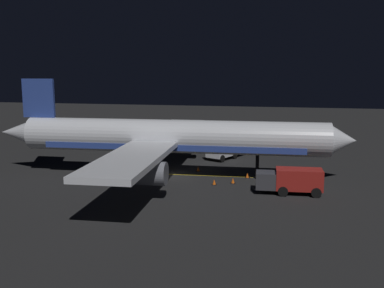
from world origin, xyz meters
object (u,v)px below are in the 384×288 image
baggage_truck (292,181)px  catering_truck (224,149)px  traffic_cone_near_right (233,181)px  ground_crew_worker (262,178)px  traffic_cone_under_wing (198,169)px  airliner (168,138)px  traffic_cone_far (247,176)px  traffic_cone_near_left (214,182)px

baggage_truck → catering_truck: catering_truck is taller
baggage_truck → traffic_cone_near_right: 6.36m
ground_crew_worker → traffic_cone_under_wing: ground_crew_worker is taller
ground_crew_worker → traffic_cone_under_wing: 9.14m
baggage_truck → catering_truck: bearing=-150.6°
airliner → catering_truck: airliner is taller
catering_truck → traffic_cone_under_wing: bearing=-13.6°
baggage_truck → traffic_cone_far: size_ratio=11.01×
baggage_truck → traffic_cone_near_right: baggage_truck is taller
ground_crew_worker → traffic_cone_near_right: 3.09m
ground_crew_worker → traffic_cone_near_right: ground_crew_worker is taller
catering_truck → traffic_cone_near_left: (13.02, 0.87, -1.06)m
traffic_cone_near_right → catering_truck: bearing=-167.8°
airliner → traffic_cone_far: size_ratio=69.59×
airliner → ground_crew_worker: (2.83, 10.07, -3.16)m
traffic_cone_far → airliner: bearing=-85.3°
catering_truck → traffic_cone_near_left: catering_truck is taller
baggage_truck → traffic_cone_far: baggage_truck is taller
baggage_truck → traffic_cone_near_left: (-1.70, -7.44, -0.96)m
traffic_cone_far → traffic_cone_under_wing: bearing=-108.9°
baggage_truck → traffic_cone_near_left: size_ratio=11.01×
traffic_cone_near_right → airliner: bearing=-104.5°
traffic_cone_under_wing → traffic_cone_far: size_ratio=1.00×
traffic_cone_near_left → ground_crew_worker: bearing=89.8°
traffic_cone_near_left → traffic_cone_far: 4.56m
catering_truck → traffic_cone_under_wing: 7.89m
airliner → traffic_cone_near_right: size_ratio=69.59×
baggage_truck → traffic_cone_near_right: size_ratio=11.01×
traffic_cone_near_left → baggage_truck: bearing=77.1°
catering_truck → traffic_cone_far: catering_truck is taller
catering_truck → traffic_cone_near_left: bearing=3.8°
airliner → baggage_truck: 13.96m
catering_truck → traffic_cone_under_wing: catering_truck is taller
baggage_truck → ground_crew_worker: 3.31m
traffic_cone_near_left → traffic_cone_far: bearing=140.1°
ground_crew_worker → traffic_cone_under_wing: bearing=-126.7°
ground_crew_worker → traffic_cone_far: bearing=-154.5°
traffic_cone_near_right → traffic_cone_far: same height
traffic_cone_near_right → traffic_cone_under_wing: same height
baggage_truck → airliner: bearing=-109.3°
ground_crew_worker → traffic_cone_under_wing: (-5.44, -7.32, -0.64)m
airliner → catering_truck: bearing=155.8°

